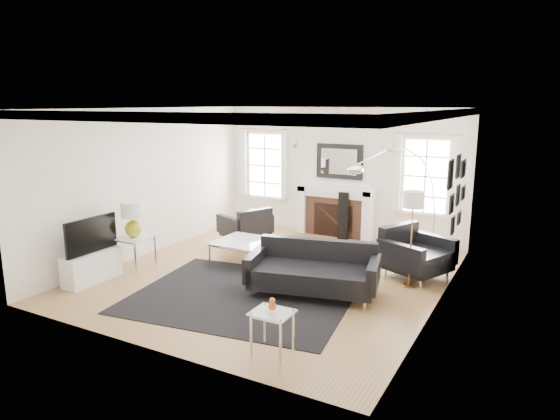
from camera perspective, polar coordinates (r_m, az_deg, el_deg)
The scene contains 25 objects.
floor at distance 8.64m, azimuth -0.89°, elevation -7.40°, with size 6.00×6.00×0.00m, color olive.
back_wall at distance 10.95m, azimuth 6.85°, elevation 4.25°, with size 5.50×0.04×2.80m, color white.
front_wall at distance 5.91m, azimuth -15.40°, elevation -2.91°, with size 5.50×0.04×2.80m, color white.
left_wall at distance 9.90m, azimuth -14.93°, elevation 3.09°, with size 0.04×6.00×2.80m, color white.
right_wall at distance 7.35m, azimuth 18.09°, elevation -0.17°, with size 0.04×6.00×2.80m, color white.
ceiling at distance 8.14m, azimuth -0.96°, elevation 11.51°, with size 5.50×6.00×0.02m, color white.
crown_molding at distance 8.14m, azimuth -0.95°, elevation 11.09°, with size 5.50×6.00×0.12m, color white.
fireplace at distance 10.91m, azimuth 6.33°, elevation -0.34°, with size 1.70×0.69×1.11m.
mantel_mirror at distance 10.88m, azimuth 6.79°, elevation 5.53°, with size 1.05×0.07×0.75m.
window_left at distance 11.70m, azimuth -1.70°, elevation 5.13°, with size 1.24×0.15×1.62m.
window_right at distance 10.36m, azimuth 16.31°, elevation 3.72°, with size 1.24×0.15×1.62m.
gallery_wall at distance 8.58m, azimuth 19.57°, elevation 2.35°, with size 0.04×1.73×1.29m.
tv_unit at distance 8.79m, azimuth -20.71°, elevation -5.62°, with size 0.35×1.00×1.09m.
area_rug at distance 7.77m, azimuth -4.22°, elevation -9.68°, with size 3.24×2.70×0.01m, color black.
sofa at distance 7.75m, azimuth 3.88°, elevation -7.01°, with size 2.13×1.32×0.65m.
armchair_left at distance 10.50m, azimuth -3.81°, elevation -1.87°, with size 1.12×1.17×0.63m.
armchair_right at distance 8.74m, azimuth 15.03°, elevation -4.90°, with size 1.25×1.31×0.70m.
coffee_table at distance 9.13m, azimuth -4.17°, elevation -3.70°, with size 0.97×0.97×0.43m.
side_table_left at distance 9.03m, azimuth -16.31°, elevation -3.64°, with size 0.56×0.56×0.62m.
nesting_table at distance 5.96m, azimuth -0.88°, elevation -12.56°, with size 0.47×0.39×0.52m.
gourd_lamp at distance 8.92m, azimuth -16.49°, elevation -0.74°, with size 0.39×0.39×0.62m.
orange_vase at distance 5.87m, azimuth -0.89°, elevation -10.77°, with size 0.10×0.10×0.15m.
arc_floor_lamp at distance 9.69m, azimuth 13.13°, elevation 1.54°, with size 1.51×1.40×2.14m.
stick_floor_lamp at distance 8.01m, azimuth 14.97°, elevation 0.60°, with size 0.31×0.31×1.55m.
speaker_tower at distance 10.70m, azimuth 7.31°, elevation -0.71°, with size 0.21×0.21×1.05m, color black.
Camera 1 is at (4.01, -7.08, 2.90)m, focal length 32.00 mm.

